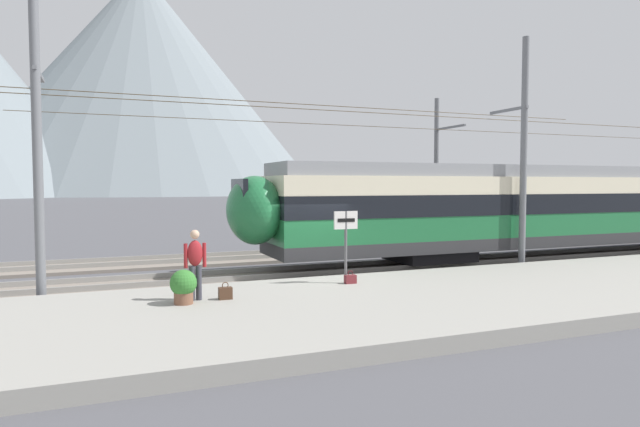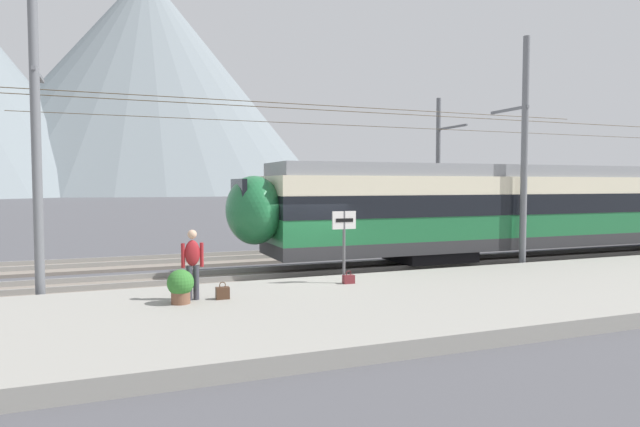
{
  "view_description": "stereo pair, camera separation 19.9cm",
  "coord_description": "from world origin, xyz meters",
  "px_view_note": "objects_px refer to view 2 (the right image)",
  "views": [
    {
      "loc": [
        -6.02,
        -15.93,
        3.13
      ],
      "look_at": [
        1.4,
        2.65,
        2.04
      ],
      "focal_mm": 30.41,
      "sensor_mm": 36.0,
      "label": 1
    },
    {
      "loc": [
        -5.84,
        -16.0,
        3.13
      ],
      "look_at": [
        1.4,
        2.65,
        2.04
      ],
      "focal_mm": 30.41,
      "sensor_mm": 36.0,
      "label": 2
    }
  ],
  "objects_px": {
    "catenary_mast_mid": "(522,151)",
    "train_near_platform": "(616,205)",
    "catenary_mast_far_side": "(440,167)",
    "handbag_near_sign": "(349,279)",
    "potted_plant_platform_edge": "(181,284)",
    "platform_sign": "(344,230)",
    "catenary_mast_west": "(37,137)",
    "passenger_walking": "(192,261)",
    "handbag_beside_passenger": "(223,293)"
  },
  "relations": [
    {
      "from": "train_near_platform",
      "to": "catenary_mast_far_side",
      "type": "height_order",
      "value": "catenary_mast_far_side"
    },
    {
      "from": "handbag_near_sign",
      "to": "catenary_mast_far_side",
      "type": "bearing_deg",
      "value": 46.34
    },
    {
      "from": "handbag_beside_passenger",
      "to": "handbag_near_sign",
      "type": "distance_m",
      "value": 3.77
    },
    {
      "from": "potted_plant_platform_edge",
      "to": "catenary_mast_west",
      "type": "bearing_deg",
      "value": 138.16
    },
    {
      "from": "platform_sign",
      "to": "handbag_near_sign",
      "type": "distance_m",
      "value": 1.37
    },
    {
      "from": "train_near_platform",
      "to": "handbag_near_sign",
      "type": "relative_size",
      "value": 92.86
    },
    {
      "from": "catenary_mast_mid",
      "to": "catenary_mast_west",
      "type": "bearing_deg",
      "value": -180.0
    },
    {
      "from": "catenary_mast_west",
      "to": "catenary_mast_far_side",
      "type": "bearing_deg",
      "value": 25.08
    },
    {
      "from": "catenary_mast_west",
      "to": "passenger_walking",
      "type": "xyz_separation_m",
      "value": [
        3.54,
        -2.57,
        -3.04
      ]
    },
    {
      "from": "catenary_mast_west",
      "to": "catenary_mast_far_side",
      "type": "relative_size",
      "value": 1.0
    },
    {
      "from": "catenary_mast_west",
      "to": "catenary_mast_mid",
      "type": "relative_size",
      "value": 1.0
    },
    {
      "from": "potted_plant_platform_edge",
      "to": "platform_sign",
      "type": "bearing_deg",
      "value": 12.45
    },
    {
      "from": "catenary_mast_west",
      "to": "catenary_mast_far_side",
      "type": "distance_m",
      "value": 19.51
    },
    {
      "from": "catenary_mast_mid",
      "to": "catenary_mast_far_side",
      "type": "bearing_deg",
      "value": 76.32
    },
    {
      "from": "handbag_beside_passenger",
      "to": "potted_plant_platform_edge",
      "type": "distance_m",
      "value": 1.06
    },
    {
      "from": "catenary_mast_west",
      "to": "platform_sign",
      "type": "xyz_separation_m",
      "value": [
        7.8,
        -1.87,
        -2.49
      ]
    },
    {
      "from": "platform_sign",
      "to": "catenary_mast_west",
      "type": "bearing_deg",
      "value": 166.55
    },
    {
      "from": "platform_sign",
      "to": "handbag_beside_passenger",
      "type": "xyz_separation_m",
      "value": [
        -3.58,
        -0.88,
        -1.33
      ]
    },
    {
      "from": "catenary_mast_far_side",
      "to": "handbag_beside_passenger",
      "type": "distance_m",
      "value": 17.73
    },
    {
      "from": "train_near_platform",
      "to": "handbag_near_sign",
      "type": "height_order",
      "value": "train_near_platform"
    },
    {
      "from": "train_near_platform",
      "to": "passenger_walking",
      "type": "distance_m",
      "value": 19.18
    },
    {
      "from": "handbag_near_sign",
      "to": "potted_plant_platform_edge",
      "type": "bearing_deg",
      "value": -168.95
    },
    {
      "from": "train_near_platform",
      "to": "catenary_mast_west",
      "type": "bearing_deg",
      "value": -175.94
    },
    {
      "from": "catenary_mast_west",
      "to": "handbag_near_sign",
      "type": "distance_m",
      "value": 9.01
    },
    {
      "from": "passenger_walking",
      "to": "train_near_platform",
      "type": "bearing_deg",
      "value": 12.51
    },
    {
      "from": "platform_sign",
      "to": "handbag_near_sign",
      "type": "bearing_deg",
      "value": -44.46
    },
    {
      "from": "passenger_walking",
      "to": "potted_plant_platform_edge",
      "type": "bearing_deg",
      "value": -136.22
    },
    {
      "from": "train_near_platform",
      "to": "catenary_mast_far_side",
      "type": "xyz_separation_m",
      "value": [
        -4.57,
        6.69,
        1.75
      ]
    },
    {
      "from": "potted_plant_platform_edge",
      "to": "train_near_platform",
      "type": "bearing_deg",
      "value": 13.19
    },
    {
      "from": "catenary_mast_west",
      "to": "handbag_beside_passenger",
      "type": "distance_m",
      "value": 6.32
    },
    {
      "from": "catenary_mast_mid",
      "to": "train_near_platform",
      "type": "bearing_deg",
      "value": 13.49
    },
    {
      "from": "catenary_mast_far_side",
      "to": "platform_sign",
      "type": "bearing_deg",
      "value": -134.23
    },
    {
      "from": "catenary_mast_west",
      "to": "passenger_walking",
      "type": "bearing_deg",
      "value": -36.0
    },
    {
      "from": "passenger_walking",
      "to": "handbag_near_sign",
      "type": "distance_m",
      "value": 4.48
    },
    {
      "from": "train_near_platform",
      "to": "catenary_mast_west",
      "type": "distance_m",
      "value": 22.39
    },
    {
      "from": "platform_sign",
      "to": "train_near_platform",
      "type": "bearing_deg",
      "value": 13.42
    },
    {
      "from": "train_near_platform",
      "to": "handbag_beside_passenger",
      "type": "xyz_separation_m",
      "value": [
        -18.02,
        -4.32,
        -1.73
      ]
    },
    {
      "from": "catenary_mast_mid",
      "to": "platform_sign",
      "type": "xyz_separation_m",
      "value": [
        -7.85,
        -1.87,
        -2.48
      ]
    },
    {
      "from": "potted_plant_platform_edge",
      "to": "handbag_beside_passenger",
      "type": "bearing_deg",
      "value": 7.73
    },
    {
      "from": "potted_plant_platform_edge",
      "to": "catenary_mast_far_side",
      "type": "bearing_deg",
      "value": 37.64
    },
    {
      "from": "platform_sign",
      "to": "handbag_near_sign",
      "type": "xyz_separation_m",
      "value": [
        0.1,
        -0.1,
        -1.36
      ]
    },
    {
      "from": "handbag_near_sign",
      "to": "platform_sign",
      "type": "bearing_deg",
      "value": 135.54
    },
    {
      "from": "catenary_mast_mid",
      "to": "potted_plant_platform_edge",
      "type": "bearing_deg",
      "value": -166.97
    },
    {
      "from": "catenary_mast_far_side",
      "to": "handbag_near_sign",
      "type": "relative_size",
      "value": 106.25
    },
    {
      "from": "catenary_mast_far_side",
      "to": "handbag_near_sign",
      "type": "distance_m",
      "value": 14.57
    },
    {
      "from": "train_near_platform",
      "to": "passenger_walking",
      "type": "relative_size",
      "value": 20.0
    },
    {
      "from": "catenary_mast_mid",
      "to": "catenary_mast_far_side",
      "type": "relative_size",
      "value": 1.0
    },
    {
      "from": "platform_sign",
      "to": "potted_plant_platform_edge",
      "type": "relative_size",
      "value": 2.53
    },
    {
      "from": "catenary_mast_mid",
      "to": "platform_sign",
      "type": "relative_size",
      "value": 19.14
    },
    {
      "from": "catenary_mast_west",
      "to": "catenary_mast_mid",
      "type": "distance_m",
      "value": 15.66
    }
  ]
}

